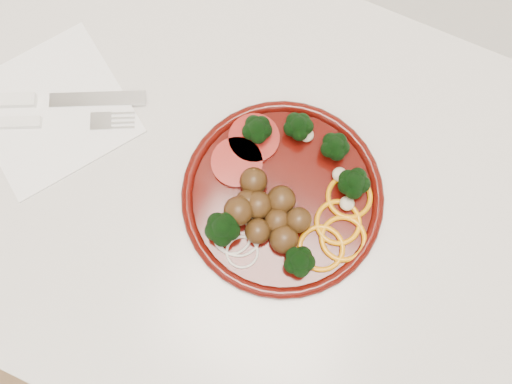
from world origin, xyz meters
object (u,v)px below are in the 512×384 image
at_px(plate, 283,196).
at_px(napkin, 52,109).
at_px(knife, 31,100).
at_px(fork, 26,123).

height_order(plate, napkin, plate).
bearing_deg(knife, fork, -97.00).
distance_m(plate, napkin, 0.31).
bearing_deg(plate, fork, -172.28).
bearing_deg(fork, plate, -18.46).
xyz_separation_m(plate, napkin, (-0.31, -0.01, -0.01)).
distance_m(napkin, fork, 0.03).
bearing_deg(fork, napkin, 33.31).
relative_size(napkin, knife, 0.83).
height_order(plate, fork, plate).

